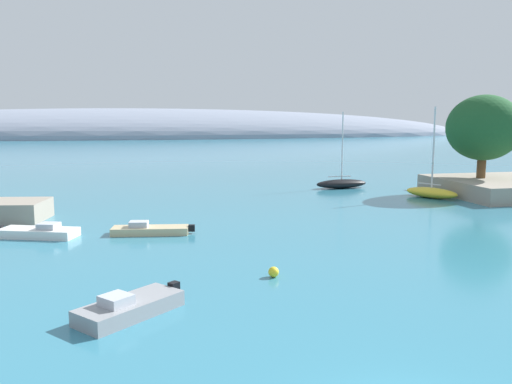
% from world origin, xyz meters
% --- Properties ---
extents(shore_outcrop, '(12.28, 12.80, 1.68)m').
position_xyz_m(shore_outcrop, '(30.14, 35.91, 0.84)').
color(shore_outcrop, gray).
rests_on(shore_outcrop, ground).
extents(tree_clump_shore, '(7.64, 7.64, 8.76)m').
position_xyz_m(tree_clump_shore, '(28.54, 37.33, 6.99)').
color(tree_clump_shore, brown).
rests_on(tree_clump_shore, shore_outcrop).
extents(distant_ridge, '(318.70, 72.86, 24.67)m').
position_xyz_m(distant_ridge, '(-10.28, 223.96, 0.00)').
color(distant_ridge, gray).
rests_on(distant_ridge, ground).
extents(sailboat_yellow_near_shore, '(4.58, 5.92, 9.15)m').
position_xyz_m(sailboat_yellow_near_shore, '(21.90, 35.84, 0.61)').
color(sailboat_yellow_near_shore, yellow).
rests_on(sailboat_yellow_near_shore, water).
extents(sailboat_black_mid_mooring, '(6.35, 2.46, 8.70)m').
position_xyz_m(sailboat_black_mid_mooring, '(15.75, 44.70, 0.58)').
color(sailboat_black_mid_mooring, black).
rests_on(sailboat_black_mid_mooring, water).
extents(motorboat_sand_foreground, '(5.78, 2.41, 0.91)m').
position_xyz_m(motorboat_sand_foreground, '(-6.28, 24.97, 0.30)').
color(motorboat_sand_foreground, '#C6B284').
rests_on(motorboat_sand_foreground, water).
extents(motorboat_white_alongside_breakwater, '(5.69, 3.56, 0.99)m').
position_xyz_m(motorboat_white_alongside_breakwater, '(-13.65, 25.63, 0.34)').
color(motorboat_white_alongside_breakwater, white).
rests_on(motorboat_white_alongside_breakwater, water).
extents(motorboat_grey_outer, '(4.54, 4.25, 1.05)m').
position_xyz_m(motorboat_grey_outer, '(-7.35, 9.73, 0.37)').
color(motorboat_grey_outer, gray).
rests_on(motorboat_grey_outer, water).
extents(mooring_buoy_yellow, '(0.54, 0.54, 0.54)m').
position_xyz_m(mooring_buoy_yellow, '(-0.34, 13.49, 0.27)').
color(mooring_buoy_yellow, yellow).
rests_on(mooring_buoy_yellow, water).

